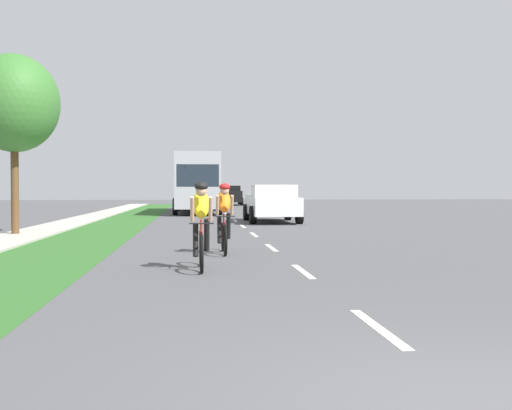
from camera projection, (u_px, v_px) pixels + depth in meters
name	position (u px, v px, depth m)	size (l,w,h in m)	color
ground_plane	(242.00, 226.00, 23.67)	(120.00, 120.00, 0.00)	#4C4C4F
grass_verge	(113.00, 227.00, 23.15)	(2.51, 70.00, 0.01)	#2D6026
sidewalk_concrete	(57.00, 227.00, 22.94)	(1.71, 70.00, 0.10)	#B2ADA3
lane_markings_center	(235.00, 221.00, 27.65)	(0.12, 53.49, 0.01)	white
cyclist_lead	(201.00, 225.00, 10.72)	(0.42, 1.72, 1.58)	black
cyclist_trailing	(224.00, 218.00, 13.42)	(0.42, 1.72, 1.58)	black
pickup_white	(272.00, 203.00, 26.36)	(2.22, 5.10, 1.64)	silver
bus_silver	(197.00, 181.00, 37.46)	(2.78, 11.60, 3.48)	#A5A8AD
suv_black	(230.00, 195.00, 55.10)	(2.15, 4.70, 1.79)	black
street_tree_near	(14.00, 104.00, 18.70)	(2.78, 2.78, 5.68)	brown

